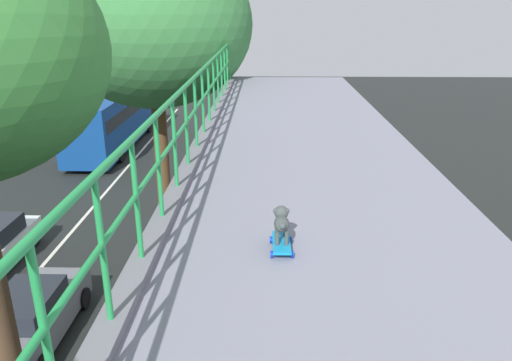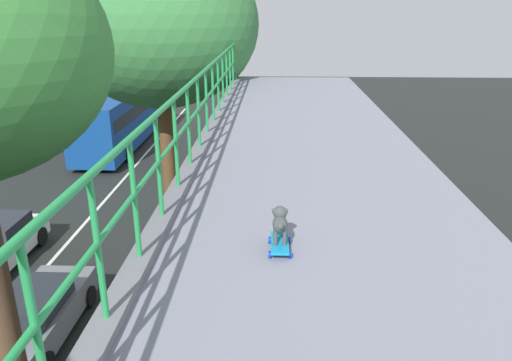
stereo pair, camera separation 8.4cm
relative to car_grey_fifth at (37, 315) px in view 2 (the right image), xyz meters
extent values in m
cylinder|color=green|center=(5.12, -8.64, 6.25)|extent=(0.04, 0.04, 1.00)
cylinder|color=green|center=(5.12, -7.80, 6.25)|extent=(0.04, 0.04, 1.00)
cylinder|color=green|center=(5.12, -6.96, 6.25)|extent=(0.04, 0.04, 1.00)
cylinder|color=green|center=(5.12, -6.12, 6.25)|extent=(0.04, 0.04, 1.00)
cylinder|color=green|center=(5.12, -5.29, 6.25)|extent=(0.04, 0.04, 1.00)
cylinder|color=green|center=(5.12, -4.45, 6.25)|extent=(0.04, 0.04, 1.00)
cylinder|color=green|center=(5.12, -3.61, 6.25)|extent=(0.04, 0.04, 1.00)
cylinder|color=green|center=(5.12, -2.77, 6.25)|extent=(0.04, 0.04, 1.00)
cylinder|color=green|center=(5.12, -1.94, 6.25)|extent=(0.04, 0.04, 1.00)
cylinder|color=green|center=(5.12, -1.10, 6.25)|extent=(0.04, 0.04, 1.00)
cylinder|color=green|center=(5.12, -0.26, 6.25)|extent=(0.04, 0.04, 1.00)
cylinder|color=green|center=(5.12, 0.58, 6.25)|extent=(0.04, 0.04, 1.00)
cylinder|color=green|center=(5.12, 1.41, 6.25)|extent=(0.04, 0.04, 1.00)
cylinder|color=green|center=(5.12, 2.25, 6.25)|extent=(0.04, 0.04, 1.00)
cylinder|color=green|center=(5.12, 3.09, 6.25)|extent=(0.04, 0.04, 1.00)
cube|color=slate|center=(0.00, 0.03, -0.12)|extent=(1.69, 4.21, 0.74)
cube|color=#1E232B|center=(0.00, -0.12, 0.51)|extent=(1.42, 2.02, 0.53)
cylinder|color=black|center=(0.81, 1.46, -0.37)|extent=(0.24, 0.61, 0.61)
cylinder|color=black|center=(-0.81, 1.46, -0.37)|extent=(0.24, 0.61, 0.61)
cube|color=#1E232B|center=(-3.12, 4.00, 0.56)|extent=(1.46, 1.78, 0.58)
cylinder|color=black|center=(-2.36, 5.15, -0.33)|extent=(0.18, 0.70, 0.70)
cylinder|color=black|center=(-3.88, 5.15, -0.33)|extent=(0.18, 0.70, 0.70)
cube|color=navy|center=(-3.34, 18.34, 1.18)|extent=(2.58, 10.89, 3.15)
cube|color=black|center=(-3.34, 18.34, 1.73)|extent=(2.60, 10.02, 0.70)
cylinder|color=black|center=(-2.10, 22.15, -0.20)|extent=(0.28, 0.96, 0.96)
cylinder|color=black|center=(-4.59, 22.15, -0.20)|extent=(0.28, 0.96, 0.96)
cylinder|color=black|center=(-2.10, 15.34, -0.20)|extent=(0.28, 0.96, 0.96)
cylinder|color=black|center=(-4.59, 15.34, -0.20)|extent=(0.28, 0.96, 0.96)
cylinder|color=brown|center=(2.82, 4.09, 2.45)|extent=(0.44, 0.44, 6.26)
ellipsoid|color=#397F40|center=(2.82, 4.09, 7.18)|extent=(5.81, 5.81, 4.82)
cube|color=#168BC4|center=(6.29, -6.67, 5.74)|extent=(0.16, 0.42, 0.02)
cylinder|color=#0D2EAE|center=(6.38, -6.53, 5.70)|extent=(0.02, 0.06, 0.06)
cylinder|color=#0D2EAE|center=(6.20, -6.53, 5.70)|extent=(0.02, 0.06, 0.06)
cylinder|color=#0D2EAE|center=(6.38, -6.80, 5.70)|extent=(0.02, 0.06, 0.06)
cylinder|color=#0D2EAE|center=(6.21, -6.81, 5.70)|extent=(0.02, 0.06, 0.06)
cylinder|color=#404747|center=(6.33, -6.56, 5.82)|extent=(0.04, 0.04, 0.13)
cylinder|color=#404747|center=(6.25, -6.56, 5.82)|extent=(0.04, 0.04, 0.13)
cylinder|color=#404747|center=(6.33, -6.73, 5.82)|extent=(0.04, 0.04, 0.13)
cylinder|color=#404747|center=(6.25, -6.73, 5.82)|extent=(0.04, 0.04, 0.13)
ellipsoid|color=#404747|center=(6.29, -6.64, 5.92)|extent=(0.14, 0.24, 0.12)
sphere|color=#404747|center=(6.29, -6.54, 5.98)|extent=(0.13, 0.13, 0.13)
ellipsoid|color=#385449|center=(6.29, -6.49, 5.97)|extent=(0.05, 0.06, 0.04)
sphere|color=#404747|center=(6.34, -6.54, 5.99)|extent=(0.05, 0.05, 0.05)
sphere|color=#404747|center=(6.24, -6.55, 5.99)|extent=(0.05, 0.05, 0.05)
sphere|color=#404747|center=(6.29, -6.77, 5.95)|extent=(0.06, 0.06, 0.06)
camera|label=1|loc=(6.15, -10.49, 7.72)|focal=33.79mm
camera|label=2|loc=(6.24, -10.48, 7.72)|focal=33.79mm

